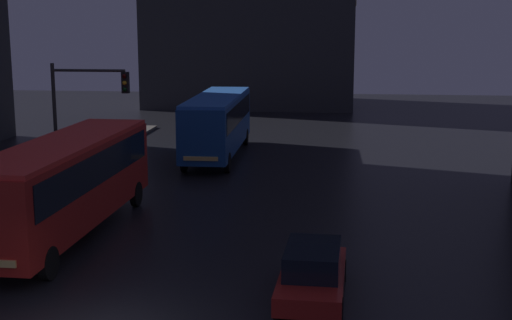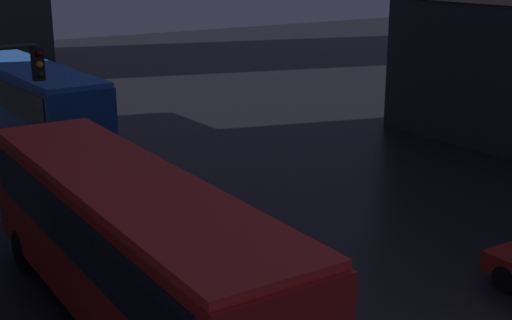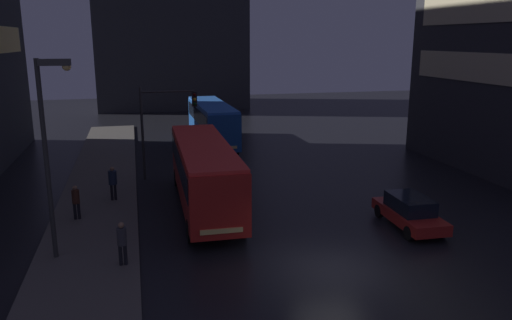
{
  "view_description": "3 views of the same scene",
  "coord_description": "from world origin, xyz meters",
  "views": [
    {
      "loc": [
        5.62,
        -15.06,
        7.38
      ],
      "look_at": [
        2.7,
        10.86,
        2.32
      ],
      "focal_mm": 50.0,
      "sensor_mm": 36.0,
      "label": 1
    },
    {
      "loc": [
        -9.15,
        -4.61,
        7.74
      ],
      "look_at": [
        1.87,
        11.56,
        2.01
      ],
      "focal_mm": 50.0,
      "sensor_mm": 36.0,
      "label": 2
    },
    {
      "loc": [
        -6.87,
        -16.01,
        8.41
      ],
      "look_at": [
        -0.97,
        7.99,
        2.41
      ],
      "focal_mm": 35.0,
      "sensor_mm": 36.0,
      "label": 3
    }
  ],
  "objects": [
    {
      "name": "traffic_light_main",
      "position": [
        -5.24,
        14.37,
        3.87
      ],
      "size": [
        3.42,
        0.35,
        5.66
      ],
      "color": "#2D2D2D",
      "rests_on": "ground"
    },
    {
      "name": "sidewalk_left",
      "position": [
        -9.0,
        10.0,
        0.07
      ],
      "size": [
        4.0,
        48.0,
        0.15
      ],
      "color": "#56514C",
      "rests_on": "ground"
    },
    {
      "name": "bus_near",
      "position": [
        -3.63,
        8.17,
        2.08
      ],
      "size": [
        2.76,
        11.48,
        3.38
      ],
      "rotation": [
        0.0,
        0.0,
        3.12
      ],
      "color": "#AD1E19",
      "rests_on": "ground"
    },
    {
      "name": "bus_far",
      "position": [
        -0.84,
        23.39,
        2.11
      ],
      "size": [
        2.6,
        10.99,
        3.43
      ],
      "rotation": [
        0.0,
        0.0,
        3.16
      ],
      "color": "#194793",
      "rests_on": "ground"
    },
    {
      "name": "pedestrian_mid",
      "position": [
        -7.59,
        1.98,
        1.15
      ],
      "size": [
        0.48,
        0.48,
        1.69
      ],
      "rotation": [
        0.0,
        0.0,
        2.69
      ],
      "color": "black",
      "rests_on": "sidewalk_left"
    },
    {
      "name": "car_taxi",
      "position": [
        5.09,
        3.27,
        0.75
      ],
      "size": [
        1.86,
        4.38,
        1.47
      ],
      "rotation": [
        0.0,
        0.0,
        3.11
      ],
      "color": "maroon",
      "rests_on": "ground"
    },
    {
      "name": "ground_plane",
      "position": [
        0.0,
        0.0,
        0.0
      ],
      "size": [
        120.0,
        120.0,
        0.0
      ],
      "primitive_type": "plane",
      "color": "black"
    },
    {
      "name": "pedestrian_far",
      "position": [
        -8.17,
        10.15,
        1.25
      ],
      "size": [
        0.53,
        0.53,
        1.8
      ],
      "rotation": [
        0.0,
        0.0,
        1.31
      ],
      "color": "black",
      "rests_on": "sidewalk_left"
    },
    {
      "name": "street_lamp_sidewalk",
      "position": [
        -9.92,
        3.36,
        5.19
      ],
      "size": [
        1.25,
        0.36,
        7.6
      ],
      "color": "#2D2D2D",
      "rests_on": "sidewalk_left"
    },
    {
      "name": "pedestrian_near",
      "position": [
        -9.76,
        7.59,
        1.11
      ],
      "size": [
        0.39,
        0.39,
        1.64
      ],
      "rotation": [
        0.0,
        0.0,
        6.15
      ],
      "color": "black",
      "rests_on": "sidewalk_left"
    }
  ]
}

